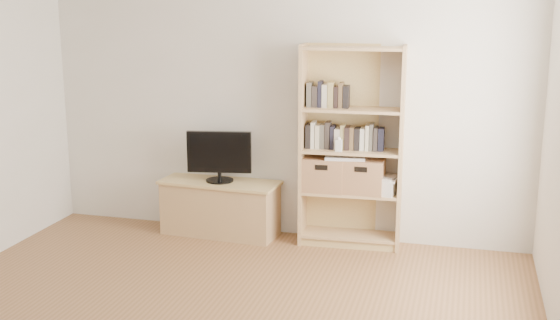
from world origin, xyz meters
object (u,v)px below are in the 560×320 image
at_px(tv_stand, 220,209).
at_px(bookshelf, 351,147).
at_px(basket_left, 324,173).
at_px(laptop, 345,157).
at_px(television, 219,157).
at_px(baby_monitor, 339,146).
at_px(basket_right, 363,175).

bearing_deg(tv_stand, bookshelf, 5.89).
xyz_separation_m(basket_left, laptop, (0.19, -0.00, 0.16)).
distance_m(tv_stand, television, 0.50).
bearing_deg(laptop, television, 172.37).
bearing_deg(baby_monitor, tv_stand, -178.99).
distance_m(baby_monitor, laptop, 0.15).
xyz_separation_m(bookshelf, basket_right, (0.11, 0.00, -0.25)).
relative_size(baby_monitor, laptop, 0.30).
relative_size(bookshelf, television, 3.01).
height_order(tv_stand, television, television).
bearing_deg(baby_monitor, television, -178.99).
xyz_separation_m(tv_stand, basket_left, (0.98, 0.02, 0.40)).
bearing_deg(basket_right, baby_monitor, -152.91).
bearing_deg(laptop, bookshelf, 14.30).
relative_size(tv_stand, basket_right, 2.93).
bearing_deg(tv_stand, television, 0.00).
distance_m(basket_right, laptop, 0.23).
bearing_deg(laptop, basket_left, 170.51).
xyz_separation_m(basket_left, basket_right, (0.35, 0.02, -0.00)).
distance_m(bookshelf, television, 1.23).
height_order(tv_stand, bookshelf, bookshelf).
xyz_separation_m(tv_stand, bookshelf, (1.22, 0.04, 0.65)).
bearing_deg(bookshelf, basket_right, -2.60).
xyz_separation_m(tv_stand, television, (0.00, 0.00, 0.50)).
bearing_deg(tv_stand, laptop, 4.94).
height_order(baby_monitor, basket_left, baby_monitor).
xyz_separation_m(television, laptop, (1.17, 0.02, 0.07)).
bearing_deg(baby_monitor, laptop, 66.62).
xyz_separation_m(bookshelf, basket_left, (-0.24, -0.02, -0.25)).
bearing_deg(television, tv_stand, 0.00).
height_order(bookshelf, baby_monitor, bookshelf).
bearing_deg(television, baby_monitor, -13.46).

